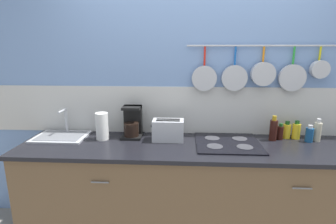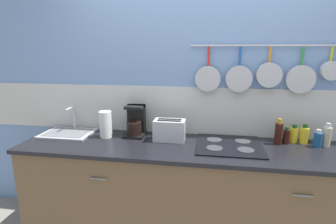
{
  "view_description": "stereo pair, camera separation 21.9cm",
  "coord_description": "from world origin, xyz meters",
  "px_view_note": "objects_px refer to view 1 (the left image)",
  "views": [
    {
      "loc": [
        -0.13,
        -2.13,
        1.73
      ],
      "look_at": [
        -0.25,
        0.0,
        1.21
      ],
      "focal_mm": 28.0,
      "sensor_mm": 36.0,
      "label": 1
    },
    {
      "loc": [
        0.09,
        -2.1,
        1.73
      ],
      "look_at": [
        -0.25,
        0.0,
        1.21
      ],
      "focal_mm": 28.0,
      "sensor_mm": 36.0,
      "label": 2
    }
  ],
  "objects_px": {
    "bottle_olive_oil": "(287,131)",
    "bottle_hot_sauce": "(296,131)",
    "bottle_cooking_wine": "(309,134)",
    "toaster": "(168,130)",
    "bottle_dish_soap": "(317,131)",
    "bottle_sesame_oil": "(280,132)",
    "coffee_maker": "(132,124)",
    "bottle_vinegar": "(273,130)",
    "paper_towel_roll": "(102,126)"
  },
  "relations": [
    {
      "from": "paper_towel_roll",
      "to": "bottle_cooking_wine",
      "type": "distance_m",
      "value": 1.86
    },
    {
      "from": "coffee_maker",
      "to": "bottle_dish_soap",
      "type": "distance_m",
      "value": 1.68
    },
    {
      "from": "paper_towel_roll",
      "to": "bottle_sesame_oil",
      "type": "height_order",
      "value": "paper_towel_roll"
    },
    {
      "from": "bottle_hot_sauce",
      "to": "bottle_dish_soap",
      "type": "distance_m",
      "value": 0.17
    },
    {
      "from": "bottle_olive_oil",
      "to": "bottle_hot_sauce",
      "type": "xyz_separation_m",
      "value": [
        0.08,
        -0.01,
        0.0
      ]
    },
    {
      "from": "bottle_olive_oil",
      "to": "bottle_sesame_oil",
      "type": "bearing_deg",
      "value": -148.51
    },
    {
      "from": "coffee_maker",
      "to": "bottle_hot_sauce",
      "type": "relative_size",
      "value": 1.73
    },
    {
      "from": "coffee_maker",
      "to": "toaster",
      "type": "height_order",
      "value": "coffee_maker"
    },
    {
      "from": "bottle_vinegar",
      "to": "bottle_olive_oil",
      "type": "bearing_deg",
      "value": 25.58
    },
    {
      "from": "toaster",
      "to": "bottle_vinegar",
      "type": "bearing_deg",
      "value": 3.5
    },
    {
      "from": "paper_towel_roll",
      "to": "toaster",
      "type": "bearing_deg",
      "value": 0.46
    },
    {
      "from": "bottle_hot_sauce",
      "to": "bottle_cooking_wine",
      "type": "relative_size",
      "value": 1.11
    },
    {
      "from": "bottle_sesame_oil",
      "to": "bottle_olive_oil",
      "type": "distance_m",
      "value": 0.09
    },
    {
      "from": "bottle_olive_oil",
      "to": "bottle_dish_soap",
      "type": "xyz_separation_m",
      "value": [
        0.24,
        -0.07,
        0.02
      ]
    },
    {
      "from": "paper_towel_roll",
      "to": "bottle_sesame_oil",
      "type": "bearing_deg",
      "value": 3.09
    },
    {
      "from": "bottle_olive_oil",
      "to": "bottle_cooking_wine",
      "type": "height_order",
      "value": "bottle_olive_oil"
    },
    {
      "from": "bottle_hot_sauce",
      "to": "coffee_maker",
      "type": "bearing_deg",
      "value": -178.85
    },
    {
      "from": "bottle_hot_sauce",
      "to": "bottle_sesame_oil",
      "type": "bearing_deg",
      "value": -166.75
    },
    {
      "from": "toaster",
      "to": "bottle_cooking_wine",
      "type": "bearing_deg",
      "value": 1.73
    },
    {
      "from": "coffee_maker",
      "to": "bottle_sesame_oil",
      "type": "height_order",
      "value": "coffee_maker"
    },
    {
      "from": "bottle_olive_oil",
      "to": "bottle_dish_soap",
      "type": "bearing_deg",
      "value": -15.34
    },
    {
      "from": "bottle_vinegar",
      "to": "bottle_cooking_wine",
      "type": "distance_m",
      "value": 0.31
    },
    {
      "from": "toaster",
      "to": "bottle_hot_sauce",
      "type": "xyz_separation_m",
      "value": [
        1.18,
        0.12,
        -0.02
      ]
    },
    {
      "from": "bottle_cooking_wine",
      "to": "bottle_hot_sauce",
      "type": "bearing_deg",
      "value": 134.99
    },
    {
      "from": "bottle_hot_sauce",
      "to": "bottle_dish_soap",
      "type": "xyz_separation_m",
      "value": [
        0.16,
        -0.06,
        0.02
      ]
    },
    {
      "from": "bottle_vinegar",
      "to": "bottle_olive_oil",
      "type": "height_order",
      "value": "bottle_vinegar"
    },
    {
      "from": "paper_towel_roll",
      "to": "bottle_olive_oil",
      "type": "height_order",
      "value": "paper_towel_roll"
    },
    {
      "from": "bottle_olive_oil",
      "to": "bottle_hot_sauce",
      "type": "height_order",
      "value": "bottle_hot_sauce"
    },
    {
      "from": "bottle_sesame_oil",
      "to": "bottle_olive_oil",
      "type": "xyz_separation_m",
      "value": [
        0.07,
        0.05,
        0.0
      ]
    },
    {
      "from": "toaster",
      "to": "bottle_olive_oil",
      "type": "xyz_separation_m",
      "value": [
        1.09,
        0.13,
        -0.02
      ]
    },
    {
      "from": "coffee_maker",
      "to": "bottle_olive_oil",
      "type": "bearing_deg",
      "value": 1.56
    },
    {
      "from": "bottle_cooking_wine",
      "to": "bottle_dish_soap",
      "type": "distance_m",
      "value": 0.08
    },
    {
      "from": "bottle_olive_oil",
      "to": "toaster",
      "type": "bearing_deg",
      "value": -173.32
    },
    {
      "from": "bottle_sesame_oil",
      "to": "toaster",
      "type": "bearing_deg",
      "value": -175.36
    },
    {
      "from": "bottle_cooking_wine",
      "to": "toaster",
      "type": "bearing_deg",
      "value": -178.27
    },
    {
      "from": "bottle_vinegar",
      "to": "bottle_cooking_wine",
      "type": "relative_size",
      "value": 1.49
    },
    {
      "from": "bottle_vinegar",
      "to": "toaster",
      "type": "bearing_deg",
      "value": -176.5
    },
    {
      "from": "bottle_vinegar",
      "to": "bottle_sesame_oil",
      "type": "relative_size",
      "value": 1.51
    },
    {
      "from": "toaster",
      "to": "bottle_sesame_oil",
      "type": "bearing_deg",
      "value": 4.64
    },
    {
      "from": "coffee_maker",
      "to": "bottle_vinegar",
      "type": "bearing_deg",
      "value": -1.39
    },
    {
      "from": "coffee_maker",
      "to": "bottle_hot_sauce",
      "type": "xyz_separation_m",
      "value": [
        1.52,
        0.03,
        -0.05
      ]
    },
    {
      "from": "paper_towel_roll",
      "to": "bottle_vinegar",
      "type": "bearing_deg",
      "value": 2.32
    },
    {
      "from": "bottle_vinegar",
      "to": "bottle_sesame_oil",
      "type": "bearing_deg",
      "value": 18.86
    },
    {
      "from": "bottle_vinegar",
      "to": "bottle_cooking_wine",
      "type": "height_order",
      "value": "bottle_vinegar"
    },
    {
      "from": "paper_towel_roll",
      "to": "bottle_hot_sauce",
      "type": "relative_size",
      "value": 1.46
    },
    {
      "from": "bottle_dish_soap",
      "to": "bottle_sesame_oil",
      "type": "bearing_deg",
      "value": 176.2
    },
    {
      "from": "toaster",
      "to": "bottle_olive_oil",
      "type": "height_order",
      "value": "toaster"
    },
    {
      "from": "toaster",
      "to": "bottle_hot_sauce",
      "type": "relative_size",
      "value": 1.74
    },
    {
      "from": "bottle_sesame_oil",
      "to": "bottle_cooking_wine",
      "type": "xyz_separation_m",
      "value": [
        0.24,
        -0.04,
        0.0
      ]
    },
    {
      "from": "toaster",
      "to": "bottle_vinegar",
      "type": "height_order",
      "value": "bottle_vinegar"
    }
  ]
}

